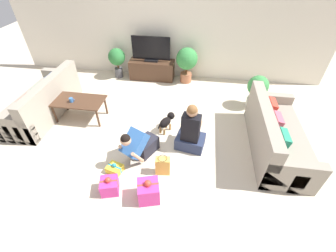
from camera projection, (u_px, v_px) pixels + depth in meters
name	position (u px, v px, depth m)	size (l,w,h in m)	color
ground_plane	(147.00, 133.00, 4.62)	(16.00, 16.00, 0.00)	beige
wall_back	(167.00, 28.00, 5.78)	(8.40, 0.06, 2.60)	silver
sofa_left	(43.00, 102.00, 4.96)	(0.86, 2.04, 0.85)	gray
sofa_right	(275.00, 135.00, 4.12)	(0.86, 2.04, 0.85)	gray
coffee_table	(78.00, 102.00, 4.76)	(1.09, 0.58, 0.46)	#472D1E
tv_console	(152.00, 70.00, 6.27)	(1.22, 0.44, 0.52)	#472D1E
tv	(151.00, 50.00, 5.92)	(1.02, 0.20, 0.66)	black
potted_plant_corner_right	(257.00, 89.00, 5.08)	(0.47, 0.47, 0.78)	beige
potted_plant_back_left	(117.00, 59.00, 6.16)	(0.46, 0.46, 0.82)	#4C4C51
potted_plant_back_right	(187.00, 61.00, 5.90)	(0.57, 0.57, 0.95)	#A36042
person_kneeling	(139.00, 144.00, 3.92)	(0.62, 0.79, 0.74)	#23232D
person_sitting	(191.00, 133.00, 4.09)	(0.58, 0.54, 0.99)	#283351
dog	(167.00, 121.00, 4.56)	(0.32, 0.48, 0.36)	black
gift_box_a	(110.00, 186.00, 3.49)	(0.33, 0.33, 0.32)	#CC3389
gift_box_b	(149.00, 191.00, 3.36)	(0.39, 0.38, 0.42)	#CC3389
gift_box_c	(115.00, 168.00, 3.83)	(0.30, 0.27, 0.18)	yellow
gift_bag_a	(163.00, 166.00, 3.74)	(0.25, 0.17, 0.36)	#E5B74C
mug	(71.00, 100.00, 4.65)	(0.12, 0.08, 0.09)	#386BAD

